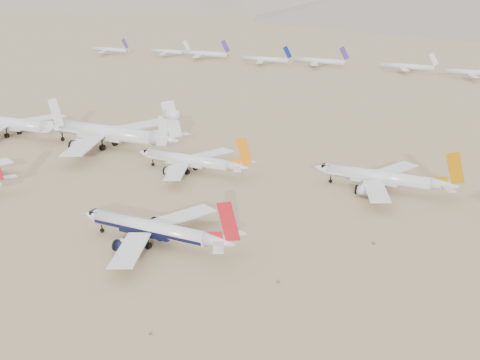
% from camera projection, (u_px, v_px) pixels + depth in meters
% --- Properties ---
extents(ground, '(7000.00, 7000.00, 0.00)m').
position_uv_depth(ground, '(180.00, 263.00, 141.81)').
color(ground, '#8C7551').
rests_on(ground, ground).
extents(main_airliner, '(43.57, 42.56, 15.38)m').
position_uv_depth(main_airliner, '(156.00, 230.00, 149.64)').
color(main_airliner, silver).
rests_on(main_airliner, ground).
extents(row2_gold_tail, '(43.78, 42.82, 15.59)m').
position_uv_depth(row2_gold_tail, '(384.00, 178.00, 186.94)').
color(row2_gold_tail, silver).
rests_on(row2_gold_tail, ground).
extents(row2_orange_tail, '(41.70, 40.79, 14.88)m').
position_uv_depth(row2_orange_tail, '(192.00, 161.00, 204.37)').
color(row2_orange_tail, silver).
rests_on(row2_orange_tail, ground).
extents(row2_white_trijet, '(61.57, 60.17, 21.82)m').
position_uv_depth(row2_white_trijet, '(111.00, 133.00, 231.52)').
color(row2_white_trijet, silver).
rests_on(row2_white_trijet, ground).
extents(row2_white_twin, '(51.93, 50.82, 18.56)m').
position_uv_depth(row2_white_twin, '(13.00, 124.00, 249.50)').
color(row2_white_twin, silver).
rests_on(row2_white_twin, ground).
extents(desert_scrub, '(261.14, 121.67, 0.63)m').
position_uv_depth(desert_scrub, '(110.00, 326.00, 116.09)').
color(desert_scrub, brown).
rests_on(desert_scrub, ground).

